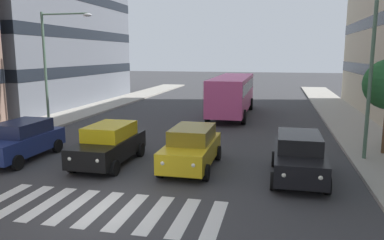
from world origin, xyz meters
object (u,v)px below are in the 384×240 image
(car_3, at_px, (21,140))
(bus_behind_traffic, at_px, (232,91))
(street_lamp_left, at_px, (363,51))
(car_2, at_px, (109,144))
(car_1, at_px, (192,147))
(car_0, at_px, (299,156))
(street_lamp_right, at_px, (53,57))

(car_3, xyz_separation_m, bus_behind_traffic, (-7.83, -14.56, 0.97))
(bus_behind_traffic, relative_size, street_lamp_left, 1.35)
(car_2, bearing_deg, car_1, -176.43)
(car_3, bearing_deg, bus_behind_traffic, -118.28)
(car_1, bearing_deg, car_0, 174.47)
(street_lamp_left, bearing_deg, street_lamp_right, -12.14)
(car_3, height_order, bus_behind_traffic, bus_behind_traffic)
(car_3, bearing_deg, car_2, -177.35)
(car_1, xyz_separation_m, bus_behind_traffic, (0.00, -14.14, 0.97))
(car_1, distance_m, bus_behind_traffic, 14.17)
(street_lamp_right, bearing_deg, car_2, 135.75)
(car_2, xyz_separation_m, street_lamp_right, (6.71, -6.53, 3.68))
(car_1, xyz_separation_m, street_lamp_left, (-6.88, -2.61, 3.95))
(car_3, distance_m, street_lamp_right, 8.07)
(bus_behind_traffic, height_order, street_lamp_left, street_lamp_left)
(car_1, xyz_separation_m, street_lamp_right, (10.33, -6.31, 3.68))
(street_lamp_left, bearing_deg, bus_behind_traffic, -59.17)
(car_0, bearing_deg, car_2, -1.37)
(car_2, relative_size, car_3, 1.00)
(bus_behind_traffic, bearing_deg, car_0, 106.43)
(car_2, xyz_separation_m, bus_behind_traffic, (-3.62, -14.36, 0.97))
(car_2, xyz_separation_m, car_3, (4.21, 0.19, 0.00))
(car_0, distance_m, street_lamp_right, 16.51)
(bus_behind_traffic, bearing_deg, car_3, 61.72)
(car_3, relative_size, street_lamp_right, 0.62)
(car_1, bearing_deg, bus_behind_traffic, -90.00)
(car_0, relative_size, car_3, 1.00)
(bus_behind_traffic, distance_m, street_lamp_right, 13.24)
(car_1, relative_size, car_3, 1.00)
(street_lamp_left, bearing_deg, car_1, 20.74)
(bus_behind_traffic, bearing_deg, street_lamp_right, 37.16)
(car_0, height_order, bus_behind_traffic, bus_behind_traffic)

